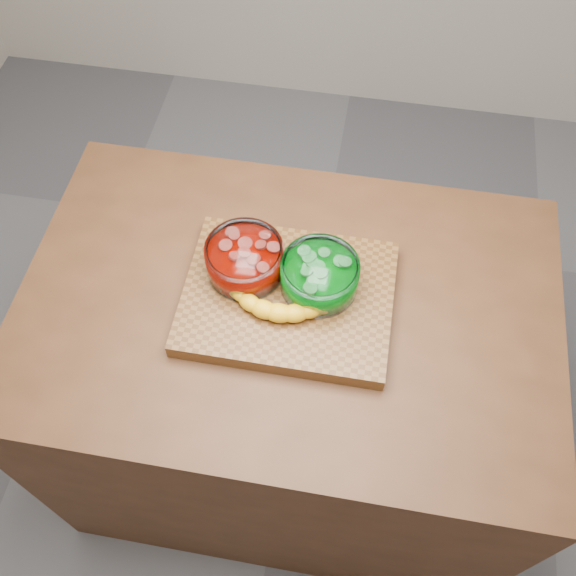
# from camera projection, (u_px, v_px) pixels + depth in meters

# --- Properties ---
(ground) EXTENTS (3.50, 3.50, 0.00)m
(ground) POSITION_uv_depth(u_px,v_px,m) (288.00, 441.00, 2.17)
(ground) COLOR #5E5E63
(ground) RESTS_ON ground
(counter) EXTENTS (1.20, 0.80, 0.90)m
(counter) POSITION_uv_depth(u_px,v_px,m) (288.00, 387.00, 1.79)
(counter) COLOR #4D2B17
(counter) RESTS_ON ground
(cutting_board) EXTENTS (0.45, 0.35, 0.04)m
(cutting_board) POSITION_uv_depth(u_px,v_px,m) (288.00, 298.00, 1.39)
(cutting_board) COLOR brown
(cutting_board) RESTS_ON counter
(bowl_red) EXTENTS (0.17, 0.17, 0.08)m
(bowl_red) POSITION_uv_depth(u_px,v_px,m) (245.00, 260.00, 1.38)
(bowl_red) COLOR white
(bowl_red) RESTS_ON cutting_board
(bowl_green) EXTENTS (0.17, 0.17, 0.08)m
(bowl_green) POSITION_uv_depth(u_px,v_px,m) (320.00, 276.00, 1.36)
(bowl_green) COLOR white
(bowl_green) RESTS_ON cutting_board
(banana) EXTENTS (0.29, 0.13, 0.04)m
(banana) POSITION_uv_depth(u_px,v_px,m) (281.00, 300.00, 1.35)
(banana) COLOR yellow
(banana) RESTS_ON cutting_board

